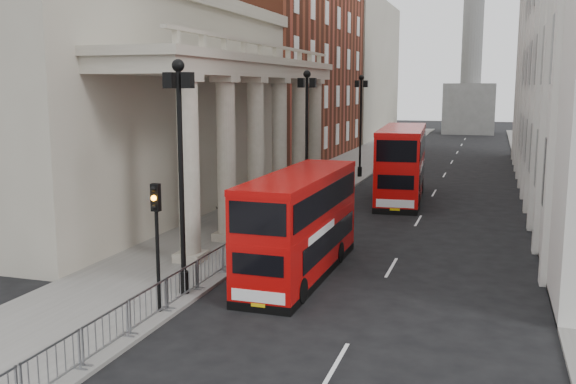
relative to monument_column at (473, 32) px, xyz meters
The scene contains 18 objects.
ground 93.57m from the monument_column, 93.73° to the right, with size 260.00×260.00×0.00m, color black.
sidewalk_west 64.64m from the monument_column, 98.26° to the right, with size 6.00×140.00×0.12m, color slate.
sidewalk_east 64.45m from the monument_column, 83.10° to the right, with size 3.00×140.00×0.12m, color slate.
kerb 64.29m from the monument_column, 95.57° to the right, with size 0.20×140.00×0.14m, color slate.
portico_building 76.47m from the monument_column, 102.57° to the right, with size 9.00×28.00×12.00m, color #9D9784.
brick_building 47.26m from the monument_column, 110.56° to the right, with size 9.00×32.00×22.00m, color maroon.
west_building_far 21.26m from the monument_column, 143.97° to the right, with size 9.00×30.00×20.00m, color #9D9784.
monument_column is the anchor object (origin of this frame).
lamp_post_south 88.94m from the monument_column, 94.29° to the right, with size 1.05×0.44×8.32m.
lamp_post_mid 73.14m from the monument_column, 95.24° to the right, with size 1.05×0.44×8.32m.
lamp_post_north 57.46m from the monument_column, 96.72° to the right, with size 1.05×0.44×8.32m.
traffic_light 91.17m from the monument_column, 94.13° to the right, with size 0.28×0.33×4.30m.
crowd_barriers 91.29m from the monument_column, 94.05° to the right, with size 0.50×18.75×1.10m.
bus_near 85.32m from the monument_column, 92.29° to the right, with size 2.42×9.61×4.14m.
bus_far 66.66m from the monument_column, 91.68° to the right, with size 3.50×11.36×4.83m.
pedestrian_a 77.23m from the monument_column, 96.88° to the right, with size 0.68×0.45×1.86m, color black.
pedestrian_b 79.10m from the monument_column, 97.26° to the right, with size 0.85×0.66×1.75m, color black.
pedestrian_c 77.58m from the monument_column, 96.53° to the right, with size 0.78×0.51×1.60m, color black.
Camera 1 is at (9.77, -16.13, 7.51)m, focal length 40.00 mm.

